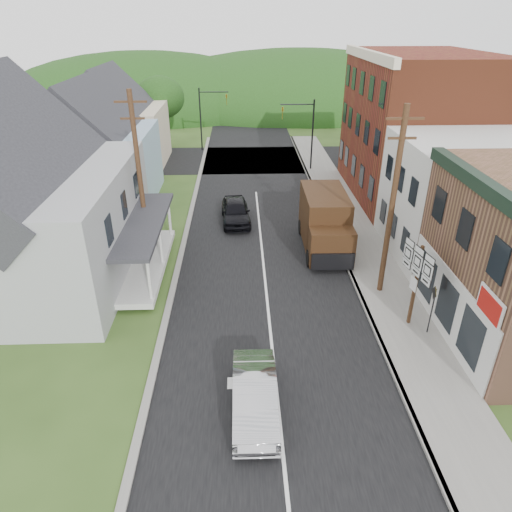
{
  "coord_description": "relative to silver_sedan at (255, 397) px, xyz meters",
  "views": [
    {
      "loc": [
        -1.19,
        -15.39,
        12.18
      ],
      "look_at": [
        -0.52,
        3.37,
        2.2
      ],
      "focal_mm": 32.0,
      "sensor_mm": 36.0,
      "label": 1
    }
  ],
  "objects": [
    {
      "name": "house_blue",
      "position": [
        -10.18,
        20.98,
        2.99
      ],
      "size": [
        7.14,
        8.16,
        7.28
      ],
      "color": "#9BC1D4",
      "rests_on": "ground"
    },
    {
      "name": "traffic_signal_left",
      "position": [
        -3.48,
        34.48,
        3.05
      ],
      "size": [
        2.87,
        0.2,
        6.0
      ],
      "color": "black",
      "rests_on": "ground"
    },
    {
      "name": "cross_road",
      "position": [
        0.82,
        30.98,
        -0.7
      ],
      "size": [
        60.0,
        9.0,
        0.02
      ],
      "primitive_type": "cube",
      "color": "black",
      "rests_on": "ground"
    },
    {
      "name": "utility_pole_left",
      "position": [
        -5.68,
        11.98,
        3.95
      ],
      "size": [
        1.6,
        0.26,
        9.0
      ],
      "color": "#472D19",
      "rests_on": "ground"
    },
    {
      "name": "dark_sedan",
      "position": [
        -0.72,
        16.34,
        0.05
      ],
      "size": [
        2.08,
        4.54,
        1.51
      ],
      "primitive_type": "imported",
      "rotation": [
        0.0,
        0.0,
        0.07
      ],
      "color": "black",
      "rests_on": "ground"
    },
    {
      "name": "sidewalk_right",
      "position": [
        6.72,
        11.98,
        -0.63
      ],
      "size": [
        2.8,
        55.0,
        0.15
      ],
      "primitive_type": "cube",
      "color": "slate",
      "rests_on": "ground"
    },
    {
      "name": "utility_pole_right",
      "position": [
        6.42,
        7.48,
        3.95
      ],
      "size": [
        1.6,
        0.26,
        9.0
      ],
      "color": "#472D19",
      "rests_on": "ground"
    },
    {
      "name": "house_cream",
      "position": [
        -10.68,
        29.98,
        2.99
      ],
      "size": [
        7.14,
        8.16,
        7.28
      ],
      "color": "beige",
      "rests_on": "ground"
    },
    {
      "name": "ground",
      "position": [
        0.82,
        3.98,
        -0.7
      ],
      "size": [
        120.0,
        120.0,
        0.0
      ],
      "primitive_type": "plane",
      "color": "#2D4719",
      "rests_on": "ground"
    },
    {
      "name": "traffic_signal_right",
      "position": [
        5.12,
        27.48,
        3.05
      ],
      "size": [
        2.87,
        0.2,
        6.0
      ],
      "color": "black",
      "rests_on": "ground"
    },
    {
      "name": "curb_left",
      "position": [
        -3.83,
        11.98,
        -0.64
      ],
      "size": [
        0.3,
        55.0,
        0.12
      ],
      "primitive_type": "cube",
      "color": "slate",
      "rests_on": "ground"
    },
    {
      "name": "delivery_van",
      "position": [
        4.42,
        12.28,
        0.96
      ],
      "size": [
        2.51,
        5.9,
        3.28
      ],
      "rotation": [
        0.0,
        0.0,
        -0.01
      ],
      "color": "black",
      "rests_on": "ground"
    },
    {
      "name": "route_sign_cluster",
      "position": [
        6.89,
        4.72,
        1.9
      ],
      "size": [
        0.47,
        2.14,
        3.78
      ],
      "rotation": [
        0.0,
        0.0,
        0.19
      ],
      "color": "#472D19",
      "rests_on": "sidewalk_right"
    },
    {
      "name": "road",
      "position": [
        0.82,
        13.98,
        -0.7
      ],
      "size": [
        9.0,
        90.0,
        0.02
      ],
      "primitive_type": "cube",
      "color": "black",
      "rests_on": "ground"
    },
    {
      "name": "warning_sign",
      "position": [
        7.49,
        4.01,
        0.93
      ],
      "size": [
        0.14,
        0.64,
        2.31
      ],
      "rotation": [
        0.0,
        0.0,
        -0.14
      ],
      "color": "black",
      "rests_on": "sidewalk_right"
    },
    {
      "name": "storefront_white",
      "position": [
        12.12,
        11.48,
        2.55
      ],
      "size": [
        8.0,
        7.0,
        6.5
      ],
      "primitive_type": "cube",
      "color": "silver",
      "rests_on": "ground"
    },
    {
      "name": "forested_ridge",
      "position": [
        0.82,
        58.98,
        -0.7
      ],
      "size": [
        90.0,
        30.0,
        16.0
      ],
      "primitive_type": "ellipsoid",
      "color": "#18330F",
      "rests_on": "ground"
    },
    {
      "name": "house_gray",
      "position": [
        -11.18,
        9.98,
        3.53
      ],
      "size": [
        10.2,
        12.24,
        8.35
      ],
      "color": "#999C9E",
      "rests_on": "ground"
    },
    {
      "name": "storefront_red",
      "position": [
        12.12,
        20.98,
        4.3
      ],
      "size": [
        8.0,
        12.0,
        10.0
      ],
      "primitive_type": "cube",
      "color": "maroon",
      "rests_on": "ground"
    },
    {
      "name": "tree_left_d",
      "position": [
        -8.18,
        35.98,
        4.18
      ],
      "size": [
        4.8,
        4.8,
        6.94
      ],
      "color": "#382616",
      "rests_on": "ground"
    },
    {
      "name": "silver_sedan",
      "position": [
        0.0,
        0.0,
        0.0
      ],
      "size": [
        1.49,
        4.27,
        1.41
      ],
      "primitive_type": "imported",
      "rotation": [
        0.0,
        0.0,
        -0.0
      ],
      "color": "#B0AFB4",
      "rests_on": "ground"
    },
    {
      "name": "curb_right",
      "position": [
        5.37,
        11.98,
        -0.63
      ],
      "size": [
        0.2,
        55.0,
        0.15
      ],
      "primitive_type": "cube",
      "color": "slate",
      "rests_on": "ground"
    }
  ]
}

